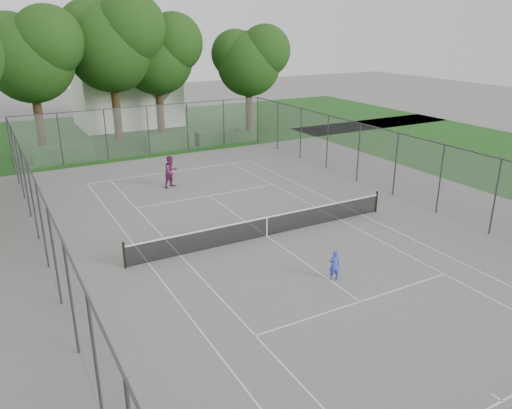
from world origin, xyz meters
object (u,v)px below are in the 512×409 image
girl_player (334,265)px  house (125,77)px  tennis_net (267,226)px  woman_player (171,171)px

girl_player → house: bearing=-77.9°
tennis_net → house: size_ratio=1.18×
girl_player → woman_player: size_ratio=0.63×
woman_player → girl_player: bearing=-105.4°
tennis_net → house: 29.26m
tennis_net → girl_player: 4.68m
girl_player → tennis_net: bearing=-73.0°
woman_player → house: bearing=60.0°
girl_player → woman_player: (-1.42, 13.57, 0.34)m
tennis_net → woman_player: (-1.25, 8.89, 0.43)m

